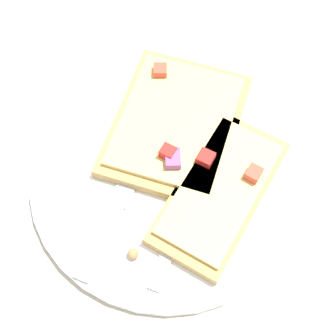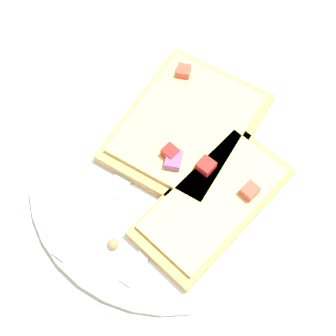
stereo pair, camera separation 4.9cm
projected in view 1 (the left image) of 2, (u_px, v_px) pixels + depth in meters
ground_plane at (168, 177)px, 0.51m from camera, size 4.00×4.00×0.00m
plate at (168, 175)px, 0.50m from camera, size 0.29×0.29×0.01m
fork at (192, 186)px, 0.49m from camera, size 0.18×0.14×0.01m
knife at (121, 198)px, 0.48m from camera, size 0.19×0.14×0.01m
pizza_slice_main at (176, 124)px, 0.51m from camera, size 0.21×0.21×0.03m
pizza_slice_corner at (220, 191)px, 0.48m from camera, size 0.19×0.15×0.03m
crumb_scatter at (146, 223)px, 0.47m from camera, size 0.12×0.08×0.01m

